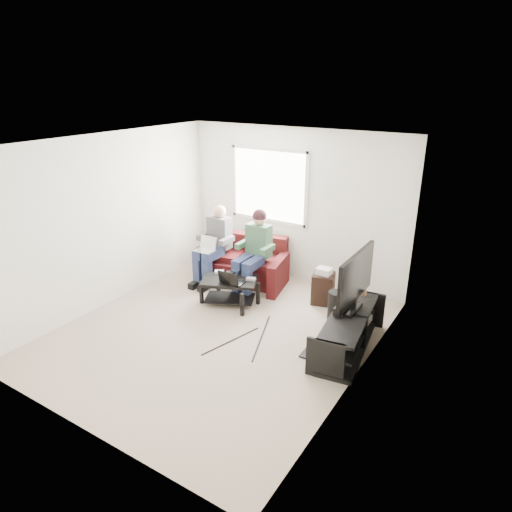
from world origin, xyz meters
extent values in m
plane|color=#B5A38D|center=(0.00, 0.00, 0.00)|extent=(4.50, 4.50, 0.00)
plane|color=white|center=(0.00, 0.00, 2.60)|extent=(4.50, 4.50, 0.00)
plane|color=white|center=(0.00, 2.25, 1.30)|extent=(4.50, 0.00, 4.50)
plane|color=white|center=(0.00, -2.25, 1.30)|extent=(4.50, 0.00, 4.50)
plane|color=white|center=(-2.00, 0.00, 1.30)|extent=(0.00, 4.50, 4.50)
plane|color=white|center=(2.00, 0.00, 1.30)|extent=(0.00, 4.50, 4.50)
cube|color=white|center=(-0.50, 2.24, 1.60)|extent=(1.40, 0.01, 1.20)
cube|color=silver|center=(-0.50, 2.23, 1.60)|extent=(1.48, 0.04, 1.28)
cube|color=#461113|center=(-0.70, 1.65, 0.19)|extent=(1.45, 0.98, 0.38)
cube|color=#461113|center=(-0.70, 1.96, 0.58)|extent=(1.35, 0.47, 0.39)
cube|color=#461113|center=(-1.44, 1.65, 0.27)|extent=(0.32, 0.83, 0.54)
cube|color=#461113|center=(0.05, 1.65, 0.27)|extent=(0.32, 0.83, 0.54)
cube|color=#461113|center=(-1.03, 1.63, 0.43)|extent=(0.75, 0.72, 0.10)
cube|color=#461113|center=(-0.36, 1.63, 0.43)|extent=(0.75, 0.72, 0.10)
cube|color=navy|center=(-1.20, 1.25, 0.55)|extent=(0.16, 0.45, 0.14)
cube|color=navy|center=(-1.00, 1.25, 0.55)|extent=(0.16, 0.45, 0.14)
cube|color=navy|center=(-1.20, 1.07, 0.24)|extent=(0.13, 0.13, 0.48)
cube|color=navy|center=(-1.00, 1.07, 0.24)|extent=(0.13, 0.13, 0.48)
cube|color=#55565A|center=(-1.10, 1.58, 0.83)|extent=(0.40, 0.22, 0.55)
sphere|color=#DD9F8A|center=(-1.10, 1.60, 1.20)|extent=(0.22, 0.22, 0.22)
cube|color=navy|center=(-0.40, 1.25, 0.55)|extent=(0.16, 0.45, 0.14)
cube|color=navy|center=(-0.20, 1.25, 0.55)|extent=(0.16, 0.45, 0.14)
cube|color=navy|center=(-0.40, 1.07, 0.24)|extent=(0.13, 0.13, 0.48)
cube|color=navy|center=(-0.20, 1.07, 0.24)|extent=(0.13, 0.13, 0.48)
cube|color=#4E5051|center=(-0.30, 1.58, 0.83)|extent=(0.40, 0.22, 0.55)
sphere|color=#DD9F8A|center=(-0.30, 1.60, 1.20)|extent=(0.22, 0.22, 0.22)
sphere|color=black|center=(-0.30, 1.60, 1.24)|extent=(0.23, 0.23, 0.23)
cube|color=black|center=(-0.35, 0.80, 0.39)|extent=(0.97, 0.81, 0.05)
cube|color=black|center=(-0.35, 0.80, 0.09)|extent=(0.86, 0.70, 0.02)
cube|color=black|center=(-0.74, 0.58, 0.18)|extent=(0.05, 0.05, 0.37)
cube|color=black|center=(0.03, 0.58, 0.18)|extent=(0.05, 0.05, 0.37)
cube|color=black|center=(-0.74, 1.02, 0.18)|extent=(0.05, 0.05, 0.37)
cube|color=black|center=(0.03, 1.02, 0.18)|extent=(0.05, 0.05, 0.37)
cube|color=silver|center=(-0.63, 0.92, 0.44)|extent=(0.17, 0.15, 0.04)
cube|color=black|center=(-0.45, 0.98, 0.44)|extent=(0.16, 0.14, 0.04)
cube|color=gray|center=(-0.05, 0.95, 0.44)|extent=(0.16, 0.13, 0.04)
cube|color=black|center=(1.70, 0.57, 0.49)|extent=(0.67, 1.58, 0.04)
cube|color=black|center=(1.70, 0.57, 0.26)|extent=(0.62, 1.52, 0.03)
cube|color=black|center=(1.70, 0.57, 0.03)|extent=(0.67, 1.58, 0.06)
cube|color=black|center=(1.70, -0.18, 0.26)|extent=(0.46, 0.10, 0.51)
cube|color=black|center=(1.70, 1.32, 0.26)|extent=(0.46, 0.10, 0.51)
cube|color=black|center=(1.70, 0.67, 0.53)|extent=(0.12, 0.40, 0.04)
cube|color=black|center=(1.70, 0.67, 0.61)|extent=(0.06, 0.06, 0.12)
cube|color=black|center=(1.70, 0.67, 1.00)|extent=(0.05, 1.10, 0.65)
cube|color=#D0317F|center=(1.67, 0.67, 1.00)|extent=(0.01, 1.01, 0.58)
cube|color=black|center=(1.58, 0.67, 0.56)|extent=(0.12, 0.50, 0.10)
cylinder|color=#9E6D44|center=(1.65, 1.20, 0.57)|extent=(0.08, 0.08, 0.12)
cube|color=silver|center=(1.70, 0.17, 0.30)|extent=(0.30, 0.22, 0.06)
cube|color=gray|center=(1.70, 0.87, 0.31)|extent=(0.34, 0.26, 0.08)
cube|color=black|center=(1.70, 0.52, 0.31)|extent=(0.38, 0.30, 0.07)
cylinder|color=black|center=(1.32, 1.05, 0.26)|extent=(0.23, 0.23, 0.53)
cube|color=black|center=(1.31, 0.26, 0.01)|extent=(0.16, 0.43, 0.02)
cube|color=black|center=(0.87, 1.61, 0.24)|extent=(0.33, 0.33, 0.49)
cube|color=silver|center=(0.87, 1.61, 0.54)|extent=(0.22, 0.18, 0.10)
camera|label=1|loc=(3.41, -4.43, 3.33)|focal=32.00mm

